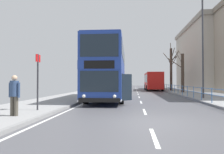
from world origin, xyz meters
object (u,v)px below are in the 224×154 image
Objects in this scene: double_decker_bus_main at (108,71)px; background_bus_far_lane at (153,81)px; bare_tree_far_00 at (171,68)px; background_building_01 at (223,58)px; bus_stop_sign_near at (38,76)px; pedestrian_companion at (14,93)px; bare_tree_far_01 at (182,72)px; street_lamp_far_side at (203,36)px.

double_decker_bus_main reaches higher than background_bus_far_lane.
background_building_01 reaches higher than bare_tree_far_00.
bare_tree_far_00 is 0.39× the size of background_building_01.
double_decker_bus_main is 1.48× the size of bare_tree_far_00.
bus_stop_sign_near is at bearing -125.10° from background_building_01.
double_decker_bus_main is 28.42m from background_building_01.
pedestrian_companion is at bearing -105.97° from background_bus_far_lane.
double_decker_bus_main is 1.88× the size of bare_tree_far_01.
background_bus_far_lane is 5.91× the size of pedestrian_companion.
street_lamp_far_side reaches higher than background_bus_far_lane.
street_lamp_far_side is (10.41, 8.38, 3.52)m from bus_stop_sign_near.
bare_tree_far_01 is at bearing -130.44° from background_building_01.
pedestrian_companion is at bearing -112.98° from bare_tree_far_00.
background_building_01 is (12.46, 2.35, 4.14)m from background_bus_far_lane.
street_lamp_far_side reaches higher than bare_tree_far_00.
bare_tree_far_00 reaches higher than bus_stop_sign_near.
background_building_01 is (17.92, 21.80, 3.40)m from double_decker_bus_main.
double_decker_bus_main reaches higher than bus_stop_sign_near.
bare_tree_far_01 is at bearing -85.61° from bare_tree_far_00.
bus_stop_sign_near is (-2.54, -7.32, -0.57)m from double_decker_bus_main.
double_decker_bus_main is 17.97m from bare_tree_far_00.
pedestrian_companion is 22.60m from bare_tree_far_01.
double_decker_bus_main is at bearing -129.43° from background_building_01.
background_bus_far_lane is 1.06× the size of street_lamp_far_side.
bare_tree_far_00 is at bearing -53.70° from background_bus_far_lane.
bare_tree_far_01 is (0.42, -5.47, -0.94)m from bare_tree_far_00.
double_decker_bus_main is 9.53m from pedestrian_companion.
street_lamp_far_side is 23.04m from background_building_01.
pedestrian_companion is at bearing -123.76° from background_building_01.
pedestrian_companion is 0.29× the size of bare_tree_far_01.
street_lamp_far_side reaches higher than pedestrian_companion.
bus_stop_sign_near is 20.99m from bare_tree_far_01.
background_building_01 is (9.97, 5.73, 2.13)m from bare_tree_far_00.
bare_tree_far_01 is at bearing 58.65° from bus_stop_sign_near.
bare_tree_far_00 reaches higher than background_bus_far_lane.
bus_stop_sign_near is (0.15, 1.72, 0.75)m from pedestrian_companion.
bare_tree_far_00 is at bearing 89.70° from street_lamp_far_side.
bus_stop_sign_near is at bearing -106.64° from background_bus_far_lane.
background_bus_far_lane is at bearing 74.03° from pedestrian_companion.
background_building_01 is (20.46, 29.11, 3.97)m from bus_stop_sign_near.
double_decker_bus_main is 0.58× the size of background_building_01.
street_lamp_far_side reaches higher than bus_stop_sign_near.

